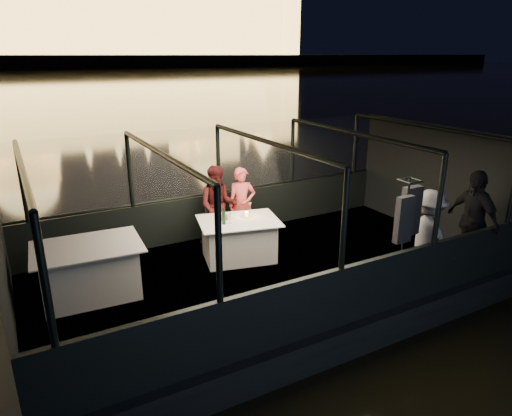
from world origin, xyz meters
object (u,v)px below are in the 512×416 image
dining_table_aft (90,274)px  coat_stand (403,238)px  dining_table_central (239,240)px  person_woman_coral (242,205)px  passenger_stripe (428,232)px  chair_port_right (247,220)px  chair_port_left (218,224)px  wine_bottle (224,216)px  passenger_dark (471,223)px  person_man_maroon (218,208)px

dining_table_aft → coat_stand: (4.41, -2.20, 0.51)m
dining_table_central → person_woman_coral: bearing=59.3°
coat_stand → passenger_stripe: coat_stand is taller
dining_table_aft → passenger_stripe: bearing=-22.4°
chair_port_right → chair_port_left: bearing=165.0°
dining_table_aft → wine_bottle: size_ratio=5.37×
wine_bottle → person_woman_coral: bearing=46.7°
chair_port_right → person_woman_coral: (-0.06, 0.09, 0.30)m
person_woman_coral → wine_bottle: 1.17m
wine_bottle → dining_table_central: bearing=7.2°
person_woman_coral → passenger_stripe: 3.59m
dining_table_central → chair_port_right: bearing=52.9°
person_woman_coral → passenger_stripe: (1.94, -3.01, 0.10)m
chair_port_left → wine_bottle: bearing=-113.3°
dining_table_aft → passenger_dark: size_ratio=0.90×
dining_table_central → dining_table_aft: bearing=-177.5°
coat_stand → person_man_maroon: (-1.77, 3.15, -0.15)m
dining_table_aft → chair_port_left: size_ratio=1.83×
coat_stand → passenger_dark: 1.68m
chair_port_left → wine_bottle: (-0.24, -0.83, 0.47)m
person_man_maroon → passenger_dark: size_ratio=0.89×
chair_port_right → wine_bottle: wine_bottle is taller
coat_stand → person_man_maroon: coat_stand is taller
chair_port_left → wine_bottle: wine_bottle is taller
dining_table_aft → person_man_maroon: 2.84m
dining_table_aft → passenger_stripe: passenger_stripe is taller
person_man_maroon → passenger_stripe: passenger_stripe is taller
person_man_maroon → wine_bottle: 0.94m
chair_port_left → chair_port_right: bearing=-14.4°
dining_table_central → chair_port_right: 0.89m
passenger_stripe → person_woman_coral: bearing=25.9°
dining_table_aft → passenger_dark: bearing=-19.6°
dining_table_aft → person_woman_coral: person_woman_coral is taller
dining_table_central → passenger_dark: bearing=-33.7°
coat_stand → passenger_dark: (1.68, 0.03, -0.05)m
dining_table_aft → chair_port_left: 2.75m
chair_port_left → dining_table_central: bearing=-91.7°
dining_table_central → passenger_stripe: size_ratio=0.92×
dining_table_central → passenger_stripe: bearing=-42.5°
coat_stand → passenger_stripe: bearing=8.2°
dining_table_central → person_woman_coral: person_woman_coral is taller
chair_port_right → person_woman_coral: bearing=118.1°
dining_table_central → dining_table_aft: dining_table_aft is taller
passenger_stripe → dining_table_central: bearing=40.6°
person_woman_coral → wine_bottle: (-0.79, -0.84, 0.17)m
chair_port_left → chair_port_right: size_ratio=0.92×
person_man_maroon → wine_bottle: (-0.29, -0.88, 0.17)m
person_man_maroon → person_woman_coral: bearing=19.4°
chair_port_right → dining_table_aft: bearing=-173.4°
coat_stand → person_woman_coral: 3.36m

